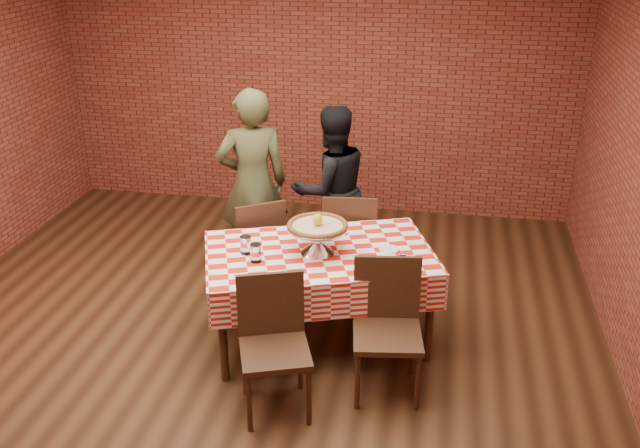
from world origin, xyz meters
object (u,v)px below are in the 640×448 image
at_px(chair_near_left, 275,351).
at_px(chair_far_left, 255,245).
at_px(pizza_stand, 318,240).
at_px(chair_near_right, 387,333).
at_px(diner_olive, 253,184).
at_px(condiment_caddy, 314,225).
at_px(table, 319,297).
at_px(water_glass_left, 256,253).
at_px(water_glass_right, 246,245).
at_px(chair_far_right, 350,239).
at_px(pizza, 318,226).
at_px(diner_black, 331,189).

relative_size(chair_near_left, chair_far_left, 1.02).
relative_size(pizza_stand, chair_near_right, 0.49).
bearing_deg(diner_olive, condiment_caddy, 111.38).
height_order(table, condiment_caddy, condiment_caddy).
xyz_separation_m(table, chair_near_left, (-0.13, -0.89, 0.09)).
bearing_deg(water_glass_left, chair_far_left, 106.60).
xyz_separation_m(water_glass_right, chair_near_left, (0.40, -0.77, -0.36)).
relative_size(condiment_caddy, chair_far_left, 0.17).
xyz_separation_m(condiment_caddy, chair_far_right, (0.20, 0.57, -0.37)).
distance_m(condiment_caddy, chair_near_left, 1.24).
bearing_deg(pizza_stand, condiment_caddy, 104.98).
distance_m(water_glass_right, chair_near_left, 0.94).
height_order(water_glass_left, chair_near_right, chair_near_right).
relative_size(table, chair_near_left, 1.78).
height_order(pizza, diner_olive, diner_olive).
height_order(chair_far_left, chair_far_right, chair_far_right).
bearing_deg(chair_far_right, table, 77.03).
distance_m(table, chair_near_right, 0.80).
bearing_deg(diner_olive, table, 105.30).
distance_m(chair_near_right, diner_black, 1.95).
bearing_deg(chair_far_left, chair_near_left, 76.11).
distance_m(water_glass_right, condiment_caddy, 0.60).
relative_size(table, chair_near_right, 1.75).
distance_m(chair_far_left, diner_olive, 0.57).
xyz_separation_m(water_glass_right, diner_olive, (-0.26, 1.14, 0.03)).
relative_size(chair_far_left, diner_black, 0.59).
xyz_separation_m(chair_near_left, diner_black, (0.01, 2.13, 0.31)).
bearing_deg(diner_black, chair_far_left, 15.15).
distance_m(pizza_stand, chair_far_left, 1.01).
distance_m(condiment_caddy, chair_near_right, 1.14).
distance_m(water_glass_left, chair_far_right, 1.27).
height_order(pizza, chair_near_left, pizza).
height_order(water_glass_right, condiment_caddy, condiment_caddy).
relative_size(chair_near_right, chair_far_left, 1.04).
bearing_deg(water_glass_left, water_glass_right, 133.14).
relative_size(water_glass_right, chair_far_right, 0.14).
bearing_deg(chair_far_right, chair_near_left, 76.52).
distance_m(water_glass_right, diner_black, 1.42).
relative_size(condiment_caddy, chair_near_right, 0.16).
bearing_deg(diner_black, diner_olive, -14.13).
height_order(table, diner_black, diner_black).
distance_m(water_glass_left, chair_near_left, 0.80).
distance_m(chair_near_right, chair_far_left, 1.72).
distance_m(pizza_stand, diner_olive, 1.29).
bearing_deg(chair_near_right, diner_black, 102.48).
relative_size(table, chair_far_left, 1.82).
xyz_separation_m(pizza_stand, diner_olive, (-0.78, 1.03, -0.00)).
xyz_separation_m(water_glass_left, chair_near_left, (0.29, -0.65, -0.36)).
height_order(pizza, diner_black, diner_black).
bearing_deg(diner_olive, chair_near_right, 108.25).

